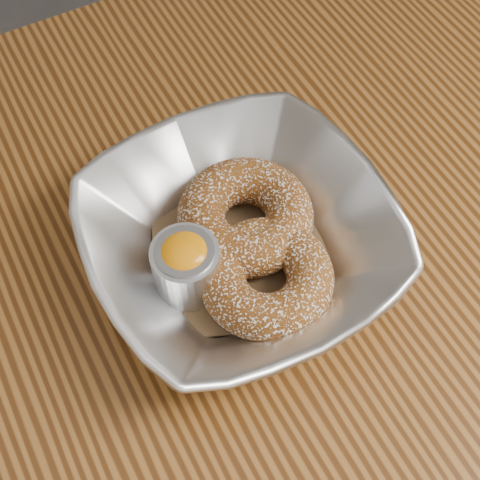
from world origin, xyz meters
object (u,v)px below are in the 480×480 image
table (257,341)px  donut_back (245,216)px  donut_front (266,278)px  serving_bowl (240,240)px  ramekin (186,266)px

table → donut_back: size_ratio=10.61×
table → donut_front: donut_front is taller
serving_bowl → donut_back: 0.02m
serving_bowl → donut_front: size_ratio=2.30×
table → serving_bowl: size_ratio=4.89×
serving_bowl → ramekin: size_ratio=4.25×
serving_bowl → donut_back: size_ratio=2.17×
table → serving_bowl: serving_bowl is taller
table → serving_bowl: (0.00, 0.04, 0.13)m
serving_bowl → ramekin: (-0.05, -0.00, 0.01)m
donut_back → donut_front: size_ratio=1.06×
donut_front → ramekin: bearing=146.4°
ramekin → donut_back: bearing=19.7°
donut_back → ramekin: size_ratio=1.96×
table → donut_back: donut_back is taller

